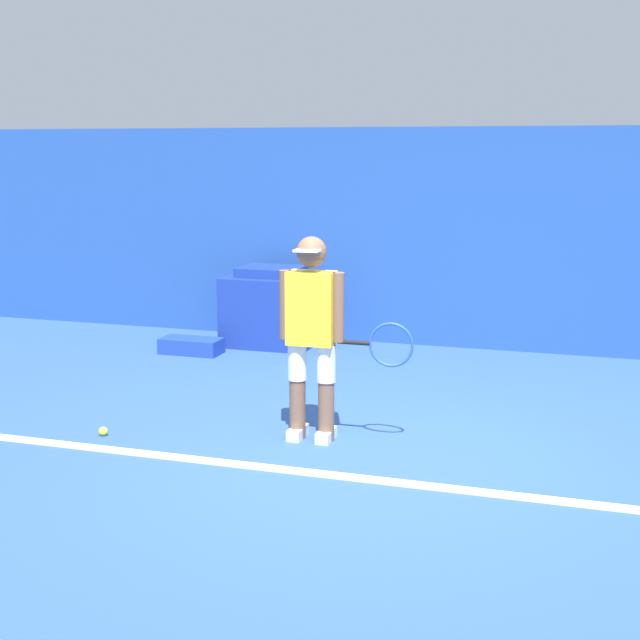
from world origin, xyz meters
name	(u,v)px	position (x,y,z in m)	size (l,w,h in m)	color
ground_plane	(372,456)	(0.00, 0.00, 0.00)	(24.00, 24.00, 0.00)	#2D5193
back_wall	(458,239)	(0.00, 3.64, 1.16)	(24.00, 0.10, 2.33)	#234C99
court_baseline	(354,478)	(0.00, -0.46, 0.01)	(21.60, 0.10, 0.01)	white
tennis_player	(314,330)	(-0.50, 0.22, 0.82)	(0.99, 0.28, 1.50)	brown
tennis_ball	(103,431)	(-2.02, -0.18, 0.03)	(0.07, 0.07, 0.07)	#D1E533
covered_chair	(272,308)	(-1.93, 3.15, 0.40)	(0.95, 0.77, 0.85)	navy
equipment_bag	(191,346)	(-2.57, 2.47, 0.08)	(0.63, 0.30, 0.16)	#1E3D99
water_bottle	(332,341)	(-1.20, 3.03, 0.10)	(0.08, 0.08, 0.22)	white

